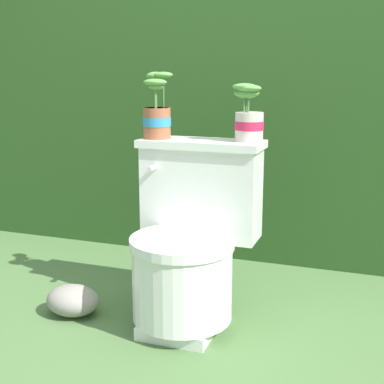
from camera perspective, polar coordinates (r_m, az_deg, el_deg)
The scene contains 6 objects.
ground_plane at distance 2.05m, azimuth 0.73°, elevation -15.21°, with size 12.00×12.00×0.00m, color #4C703D.
hedge_backdrop at distance 3.03m, azimuth 8.62°, elevation 8.43°, with size 3.48×0.78×1.48m.
toilet at distance 2.06m, azimuth -0.21°, elevation -5.41°, with size 0.49×0.51×0.70m.
potted_plant_left at distance 2.14m, azimuth -3.76°, elevation 8.37°, with size 0.13×0.15×0.26m.
potted_plant_midleft at distance 2.05m, azimuth 6.05°, elevation 7.99°, with size 0.12×0.11×0.22m.
garden_stone at distance 2.24m, azimuth -12.59°, elevation -11.21°, with size 0.22×0.18×0.12m.
Camera 1 is at (0.59, -1.71, 0.96)m, focal length 50.00 mm.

